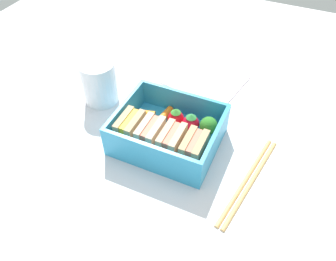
{
  "coord_description": "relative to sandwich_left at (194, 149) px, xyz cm",
  "views": [
    {
      "loc": [
        -15.05,
        33.35,
        40.28
      ],
      "look_at": [
        0.0,
        0.0,
        2.7
      ],
      "focal_mm": 35.0,
      "sensor_mm": 36.0,
      "label": 1
    }
  ],
  "objects": [
    {
      "name": "ground_plane",
      "position": [
        5.39,
        -2.63,
        -4.43
      ],
      "size": [
        120.0,
        120.0,
        2.0
      ],
      "primitive_type": "cube",
      "color": "silver"
    },
    {
      "name": "bento_tray",
      "position": [
        5.39,
        -2.63,
        -2.83
      ],
      "size": [
        16.18,
        13.5,
        1.2
      ],
      "primitive_type": "cube",
      "color": "#2F98C9",
      "rests_on": "ground_plane"
    },
    {
      "name": "bento_rim",
      "position": [
        5.39,
        -2.63,
        0.06
      ],
      "size": [
        16.18,
        13.5,
        4.58
      ],
      "color": "#2F98C9",
      "rests_on": "bento_tray"
    },
    {
      "name": "sandwich_left",
      "position": [
        0.0,
        0.0,
        0.0
      ],
      "size": [
        3.03,
        5.27,
        4.45
      ],
      "color": "tan",
      "rests_on": "bento_tray"
    },
    {
      "name": "sandwich_center_left",
      "position": [
        3.59,
        0.0,
        0.0
      ],
      "size": [
        3.03,
        5.27,
        4.45
      ],
      "color": "#E2B58D",
      "rests_on": "bento_tray"
    },
    {
      "name": "sandwich_center",
      "position": [
        7.19,
        0.0,
        0.0
      ],
      "size": [
        3.03,
        5.27,
        4.45
      ],
      "color": "beige",
      "rests_on": "bento_tray"
    },
    {
      "name": "sandwich_center_right",
      "position": [
        10.78,
        0.0,
        0.0
      ],
      "size": [
        3.03,
        5.27,
        4.45
      ],
      "color": "tan",
      "rests_on": "bento_tray"
    },
    {
      "name": "broccoli_floret",
      "position": [
        -0.41,
        -5.42,
        0.11
      ],
      "size": [
        2.89,
        2.89,
        3.91
      ],
      "color": "#8FC55F",
      "rests_on": "bento_tray"
    },
    {
      "name": "strawberry_left",
      "position": [
        2.65,
        -5.62,
        -0.67
      ],
      "size": [
        2.87,
        2.87,
        3.47
      ],
      "color": "red",
      "rests_on": "bento_tray"
    },
    {
      "name": "strawberry_far_left",
      "position": [
        5.64,
        -5.75,
        -0.7
      ],
      "size": [
        2.81,
        2.81,
        3.41
      ],
      "color": "red",
      "rests_on": "bento_tray"
    },
    {
      "name": "carrot_stick_far_left",
      "position": [
        7.87,
        -5.88,
        -1.62
      ],
      "size": [
        1.92,
        5.33,
        1.22
      ],
      "primitive_type": "cylinder",
      "rotation": [
        1.57,
        0.0,
        6.15
      ],
      "color": "orange",
      "rests_on": "bento_tray"
    },
    {
      "name": "carrot_stick_left",
      "position": [
        11.41,
        -5.55,
        -1.66
      ],
      "size": [
        4.29,
        2.08,
        1.14
      ],
      "primitive_type": "cylinder",
      "rotation": [
        1.57,
        0.0,
        4.95
      ],
      "color": "orange",
      "rests_on": "bento_tray"
    },
    {
      "name": "chopstick_pair",
      "position": [
        -8.84,
        -0.31,
        -3.08
      ],
      "size": [
        4.74,
        18.68,
        0.7
      ],
      "color": "tan",
      "rests_on": "ground_plane"
    },
    {
      "name": "drinking_glass",
      "position": [
        21.19,
        -7.44,
        0.58
      ],
      "size": [
        6.32,
        6.32,
        8.02
      ],
      "primitive_type": "cylinder",
      "color": "white",
      "rests_on": "ground_plane"
    },
    {
      "name": "folded_napkin",
      "position": [
        5.16,
        -21.0,
        -3.23
      ],
      "size": [
        16.11,
        14.38,
        0.4
      ],
      "primitive_type": "cube",
      "rotation": [
        0.0,
        0.0,
        -0.19
      ],
      "color": "silver",
      "rests_on": "ground_plane"
    }
  ]
}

